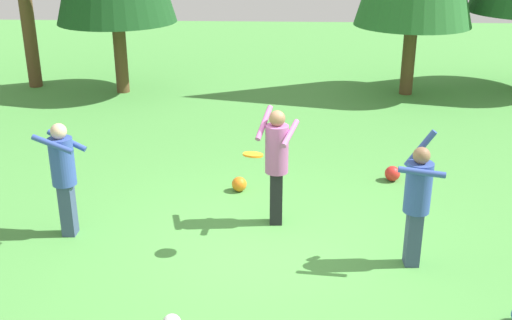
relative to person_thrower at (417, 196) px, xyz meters
The scene contains 7 objects.
ground_plane 2.26m from the person_thrower, 167.18° to the left, with size 40.00×40.00×0.00m, color #4C9342.
person_thrower is the anchor object (origin of this frame).
person_catcher 4.86m from the person_thrower, behind, with size 0.64×0.56×1.70m.
person_bystander 2.14m from the person_thrower, 148.23° to the left, with size 0.64×0.70×1.77m.
frisbee 2.18m from the person_thrower, behind, with size 0.36×0.36×0.06m.
ball_red 2.96m from the person_thrower, 86.08° to the left, with size 0.27×0.27×0.27m, color red.
ball_orange 3.45m from the person_thrower, 137.41° to the left, with size 0.25×0.25×0.25m, color orange.
Camera 1 is at (0.24, -7.82, 4.34)m, focal length 43.85 mm.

